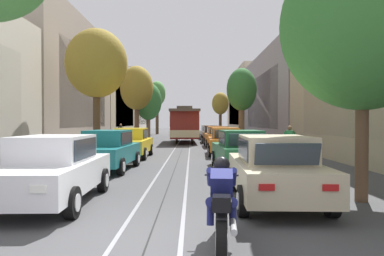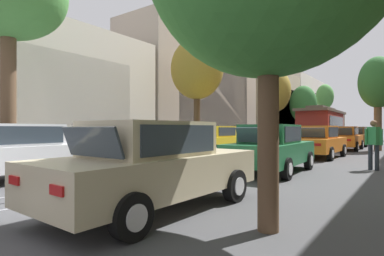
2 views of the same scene
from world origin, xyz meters
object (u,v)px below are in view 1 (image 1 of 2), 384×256
Objects in this scene: parked_car_brown_fifth_right at (214,134)px; motorcycle_with_rider at (223,205)px; parked_car_teal_second_left at (109,150)px; street_tree_kerb_left_second at (98,64)px; parked_car_yellow_mid_left at (133,143)px; street_tree_kerb_right_near at (364,26)px; parked_car_green_second_right at (241,150)px; street_tree_kerb_left_mid at (138,89)px; parked_car_orange_mid_right at (226,141)px; street_tree_kerb_right_second at (243,91)px; pedestrian_crossing_far at (291,142)px; street_tree_kerb_right_mid at (222,104)px; street_tree_kerb_left_far at (158,95)px; street_tree_kerb_left_fourth at (150,102)px; parked_car_silver_sixth_right at (210,132)px; cable_car_trolley at (186,125)px; parked_car_white_near_left at (54,169)px; parked_car_beige_near_right at (275,169)px; pedestrian_on_left_pavement at (122,131)px; parked_car_orange_fourth_right at (219,136)px.

parked_car_brown_fifth_right is 27.24m from motorcycle_with_rider.
street_tree_kerb_left_second is (-2.20, 6.49, 4.47)m from parked_car_teal_second_left.
street_tree_kerb_right_near is at bearing -54.95° from parked_car_yellow_mid_left.
parked_car_green_second_right is 0.61× the size of street_tree_kerb_left_mid.
parked_car_teal_second_left is 19.38m from parked_car_brown_fifth_right.
street_tree_kerb_left_second reaches higher than parked_car_brown_fifth_right.
parked_car_orange_mid_right is (-0.02, 6.20, 0.00)m from parked_car_green_second_right.
street_tree_kerb_left_mid is 1.16× the size of street_tree_kerb_right_near.
parked_car_orange_mid_right is 0.72× the size of street_tree_kerb_right_second.
pedestrian_crossing_far is (7.88, -2.26, 0.19)m from parked_car_yellow_mid_left.
parked_car_teal_second_left and parked_car_orange_mid_right have the same top height.
parked_car_yellow_mid_left is 30.35m from street_tree_kerb_right_mid.
street_tree_kerb_left_second is at bearing 128.78° from street_tree_kerb_right_near.
street_tree_kerb_left_far is 50.73m from motorcycle_with_rider.
street_tree_kerb_left_fourth is at bearing 89.63° from street_tree_kerb_left_second.
parked_car_silver_sixth_right is 0.48× the size of cable_car_trolley.
street_tree_kerb_left_fourth reaches higher than parked_car_green_second_right.
street_tree_kerb_left_fourth is 1.09× the size of street_tree_kerb_right_near.
street_tree_kerb_left_far is at bearing 101.53° from street_tree_kerb_right_near.
parked_car_silver_sixth_right is (-0.05, 6.32, 0.00)m from parked_car_brown_fifth_right.
street_tree_kerb_right_near reaches higher than parked_car_white_near_left.
parked_car_brown_fifth_right is at bearing -5.33° from street_tree_kerb_left_mid.
parked_car_teal_second_left is 0.60× the size of street_tree_kerb_left_second.
street_tree_kerb_right_near reaches higher than parked_car_yellow_mid_left.
parked_car_teal_second_left is 2.22× the size of motorcycle_with_rider.
street_tree_kerb_left_far reaches higher than parked_car_silver_sixth_right.
street_tree_kerb_left_second is 22.89m from street_tree_kerb_left_fourth.
street_tree_kerb_left_fourth is at bearing 90.90° from street_tree_kerb_left_mid.
street_tree_kerb_left_second reaches higher than parked_car_beige_near_right.
street_tree_kerb_right_near is 3.14× the size of motorcycle_with_rider.
parked_car_brown_fifth_right is (5.24, 18.66, 0.00)m from parked_car_teal_second_left.
street_tree_kerb_left_fourth is at bearing 75.51° from pedestrian_on_left_pavement.
street_tree_kerb_right_near reaches higher than parked_car_silver_sixth_right.
parked_car_teal_second_left is (-0.07, 5.62, 0.00)m from parked_car_white_near_left.
parked_car_white_near_left is 24.83m from parked_car_brown_fifth_right.
street_tree_kerb_left_fourth is at bearing 98.75° from motorcycle_with_rider.
parked_car_white_near_left is 25.39m from street_tree_kerb_left_mid.
pedestrian_on_left_pavement reaches higher than parked_car_beige_near_right.
cable_car_trolley is at bearing -176.36° from parked_car_brown_fifth_right.
parked_car_yellow_mid_left is 20.64m from parked_car_silver_sixth_right.
pedestrian_on_left_pavement is at bearing 152.10° from cable_car_trolley.
street_tree_kerb_right_near reaches higher than pedestrian_on_left_pavement.
parked_car_brown_fifth_right is 2.20× the size of motorcycle_with_rider.
parked_car_silver_sixth_right is at bearing 90.56° from parked_car_orange_fourth_right.
parked_car_green_second_right is 42.38m from street_tree_kerb_left_far.
parked_car_green_second_right is at bearing -67.11° from pedestrian_on_left_pavement.
street_tree_kerb_right_second is (-0.19, 18.99, 0.16)m from street_tree_kerb_right_near.
pedestrian_on_left_pavement is at bearing 120.48° from parked_car_orange_mid_right.
parked_car_silver_sixth_right is at bearing -31.24° from street_tree_kerb_left_fourth.
parked_car_teal_second_left is at bearing 143.63° from street_tree_kerb_right_near.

